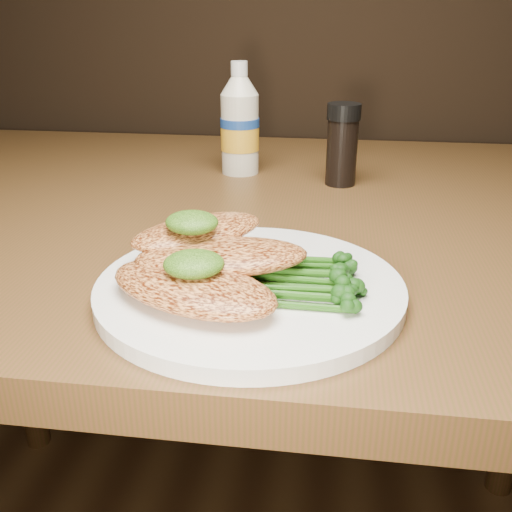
# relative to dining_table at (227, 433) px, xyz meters

# --- Properties ---
(dining_table) EXTENTS (1.20, 0.80, 0.75)m
(dining_table) POSITION_rel_dining_table_xyz_m (0.00, 0.00, 0.00)
(dining_table) COLOR #473315
(dining_table) RESTS_ON floor
(plate) EXTENTS (0.26, 0.26, 0.01)m
(plate) POSITION_rel_dining_table_xyz_m (0.08, -0.26, 0.38)
(plate) COLOR white
(plate) RESTS_ON dining_table
(chicken_front) EXTENTS (0.17, 0.13, 0.02)m
(chicken_front) POSITION_rel_dining_table_xyz_m (0.04, -0.30, 0.40)
(chicken_front) COLOR #E28C48
(chicken_front) RESTS_ON plate
(chicken_mid) EXTENTS (0.16, 0.11, 0.02)m
(chicken_mid) POSITION_rel_dining_table_xyz_m (0.05, -0.26, 0.41)
(chicken_mid) COLOR #E28C48
(chicken_mid) RESTS_ON plate
(chicken_back) EXTENTS (0.14, 0.14, 0.02)m
(chicken_back) POSITION_rel_dining_table_xyz_m (0.02, -0.22, 0.42)
(chicken_back) COLOR #E28C48
(chicken_back) RESTS_ON plate
(pesto_front) EXTENTS (0.05, 0.05, 0.02)m
(pesto_front) POSITION_rel_dining_table_xyz_m (0.04, -0.29, 0.42)
(pesto_front) COLOR #163708
(pesto_front) RESTS_ON chicken_front
(pesto_back) EXTENTS (0.06, 0.06, 0.02)m
(pesto_back) POSITION_rel_dining_table_xyz_m (0.02, -0.24, 0.43)
(pesto_back) COLOR #163708
(pesto_back) RESTS_ON chicken_back
(broccolini_bundle) EXTENTS (0.13, 0.10, 0.02)m
(broccolini_bundle) POSITION_rel_dining_table_xyz_m (0.11, -0.26, 0.40)
(broccolini_bundle) COLOR #225412
(broccolini_bundle) RESTS_ON plate
(mayo_bottle) EXTENTS (0.06, 0.06, 0.16)m
(mayo_bottle) POSITION_rel_dining_table_xyz_m (0.00, 0.14, 0.45)
(mayo_bottle) COLOR beige
(mayo_bottle) RESTS_ON dining_table
(pepper_grinder) EXTENTS (0.06, 0.06, 0.11)m
(pepper_grinder) POSITION_rel_dining_table_xyz_m (0.15, 0.10, 0.43)
(pepper_grinder) COLOR black
(pepper_grinder) RESTS_ON dining_table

